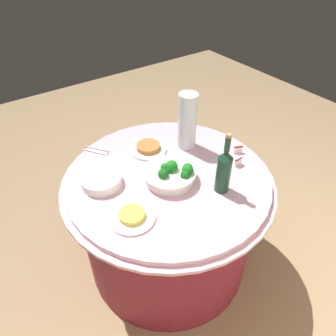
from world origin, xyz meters
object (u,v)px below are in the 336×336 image
object	(u,v)px
serving_tongs	(97,151)
label_placard_front	(238,161)
wine_bottle	(224,170)
decorative_fruit_vase	(187,124)
food_plate_peanuts	(148,148)
broccoli_bowl	(171,174)
label_placard_mid	(238,149)
plate_stack	(101,180)
food_plate_fried_egg	(132,216)

from	to	relation	value
serving_tongs	label_placard_front	bearing A→B (deg)	135.23
wine_bottle	serving_tongs	distance (m)	0.78
decorative_fruit_vase	food_plate_peanuts	world-z (taller)	decorative_fruit_vase
broccoli_bowl	decorative_fruit_vase	world-z (taller)	decorative_fruit_vase
food_plate_peanuts	label_placard_front	distance (m)	0.53
label_placard_front	label_placard_mid	xyz separation A→B (m)	(-0.08, -0.08, 0.00)
broccoli_bowl	wine_bottle	world-z (taller)	wine_bottle
plate_stack	label_placard_front	world-z (taller)	label_placard_front
decorative_fruit_vase	serving_tongs	bearing A→B (deg)	-29.25
label_placard_mid	wine_bottle	bearing A→B (deg)	30.71
plate_stack	serving_tongs	bearing A→B (deg)	-110.74
broccoli_bowl	label_placard_front	world-z (taller)	broccoli_bowl
label_placard_mid	broccoli_bowl	bearing A→B (deg)	-3.94
food_plate_peanuts	label_placard_mid	xyz separation A→B (m)	(-0.41, 0.33, 0.02)
serving_tongs	label_placard_mid	distance (m)	0.83
serving_tongs	label_placard_mid	size ratio (longest dim) A/B	2.84
label_placard_front	plate_stack	bearing A→B (deg)	-23.36
plate_stack	decorative_fruit_vase	xyz separation A→B (m)	(-0.58, -0.02, 0.13)
broccoli_bowl	serving_tongs	distance (m)	0.51
decorative_fruit_vase	food_plate_peanuts	xyz separation A→B (m)	(0.21, -0.09, -0.14)
wine_bottle	decorative_fruit_vase	size ratio (longest dim) A/B	0.99
wine_bottle	food_plate_peanuts	size ratio (longest dim) A/B	1.53
broccoli_bowl	label_placard_mid	size ratio (longest dim) A/B	5.09
serving_tongs	food_plate_peanuts	world-z (taller)	food_plate_peanuts
wine_bottle	food_plate_peanuts	xyz separation A→B (m)	(0.12, -0.51, -0.11)
decorative_fruit_vase	serving_tongs	xyz separation A→B (m)	(0.47, -0.26, -0.15)
wine_bottle	label_placard_front	xyz separation A→B (m)	(-0.21, -0.09, -0.10)
label_placard_mid	serving_tongs	bearing A→B (deg)	-36.64
wine_bottle	label_placard_front	distance (m)	0.25
food_plate_peanuts	decorative_fruit_vase	bearing A→B (deg)	156.07
plate_stack	wine_bottle	xyz separation A→B (m)	(-0.48, 0.39, 0.10)
broccoli_bowl	food_plate_peanuts	bearing A→B (deg)	-99.46
broccoli_bowl	food_plate_peanuts	size ratio (longest dim) A/B	1.27
plate_stack	decorative_fruit_vase	bearing A→B (deg)	-178.05
label_placard_mid	decorative_fruit_vase	bearing A→B (deg)	-49.57
wine_bottle	decorative_fruit_vase	world-z (taller)	decorative_fruit_vase
broccoli_bowl	label_placard_front	bearing A→B (deg)	163.13
serving_tongs	wine_bottle	bearing A→B (deg)	119.07
decorative_fruit_vase	food_plate_peanuts	bearing A→B (deg)	-23.93
decorative_fruit_vase	broccoli_bowl	bearing A→B (deg)	37.65
plate_stack	label_placard_mid	world-z (taller)	label_placard_mid
wine_bottle	serving_tongs	xyz separation A→B (m)	(0.37, -0.67, -0.12)
decorative_fruit_vase	food_plate_peanuts	size ratio (longest dim) A/B	1.55
food_plate_fried_egg	food_plate_peanuts	size ratio (longest dim) A/B	1.00
wine_bottle	food_plate_fried_egg	xyz separation A→B (m)	(0.47, -0.09, -0.12)
plate_stack	label_placard_mid	distance (m)	0.80
decorative_fruit_vase	label_placard_mid	world-z (taller)	decorative_fruit_vase
decorative_fruit_vase	plate_stack	bearing A→B (deg)	1.95
broccoli_bowl	label_placard_front	xyz separation A→B (m)	(-0.38, 0.12, -0.01)
decorative_fruit_vase	food_plate_fried_egg	distance (m)	0.66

